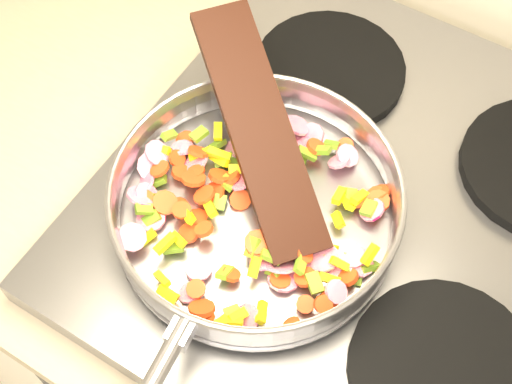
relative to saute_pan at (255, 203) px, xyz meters
The scene contains 7 objects.
cooktop 0.16m from the saute_pan, 41.50° to the left, with size 0.60×0.60×0.04m, color #939399.
grate_fl 0.07m from the saute_pan, 126.29° to the right, with size 0.19×0.19×0.02m, color black.
grate_fr 0.25m from the saute_pan, 10.59° to the right, with size 0.19×0.19×0.02m, color black.
grate_bl 0.24m from the saute_pan, 98.22° to the left, with size 0.19×0.19×0.02m, color black.
saute_pan is the anchor object (origin of this frame).
vegetable_heap 0.01m from the saute_pan, 86.55° to the left, with size 0.30×0.28×0.05m.
wooden_spatula 0.08m from the saute_pan, 117.86° to the left, with size 0.29×0.06×0.01m, color black.
Camera 1 is at (-0.61, 1.25, 1.64)m, focal length 50.00 mm.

